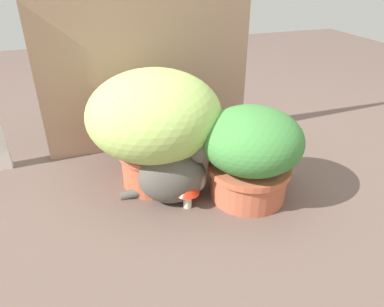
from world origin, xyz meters
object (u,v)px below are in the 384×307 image
(leafy_planter, at_px, (251,152))
(mushroom_ornament_red, at_px, (186,189))
(grass_planter, at_px, (155,122))
(cat, at_px, (177,174))

(leafy_planter, bearing_deg, mushroom_ornament_red, 179.20)
(leafy_planter, height_order, mushroom_ornament_red, leafy_planter)
(grass_planter, bearing_deg, leafy_planter, -34.33)
(leafy_planter, height_order, cat, leafy_planter)
(leafy_planter, relative_size, mushroom_ornament_red, 3.30)
(grass_planter, height_order, leafy_planter, grass_planter)
(grass_planter, relative_size, leafy_planter, 1.37)
(grass_planter, xyz_separation_m, cat, (0.04, -0.16, -0.16))
(mushroom_ornament_red, bearing_deg, grass_planter, 105.96)
(leafy_planter, distance_m, cat, 0.30)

